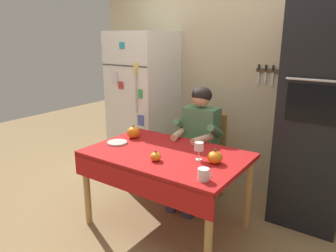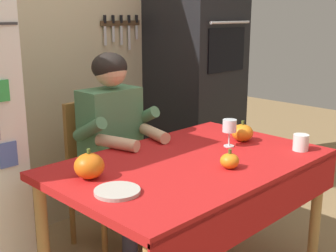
% 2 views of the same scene
% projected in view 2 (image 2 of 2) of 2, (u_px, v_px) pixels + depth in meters
% --- Properties ---
extents(back_wall_assembly, '(3.70, 0.13, 2.60)m').
position_uv_depth(back_wall_assembly, '(60.00, 38.00, 3.00)').
color(back_wall_assembly, '#BCAD89').
rests_on(back_wall_assembly, ground).
extents(wall_oven, '(0.60, 0.64, 2.10)m').
position_uv_depth(wall_oven, '(196.00, 67.00, 3.51)').
color(wall_oven, black).
rests_on(wall_oven, ground).
extents(dining_table, '(1.40, 0.90, 0.74)m').
position_uv_depth(dining_table, '(194.00, 176.00, 2.25)').
color(dining_table, tan).
rests_on(dining_table, ground).
extents(chair_behind_person, '(0.40, 0.40, 0.93)m').
position_uv_depth(chair_behind_person, '(100.00, 167.00, 2.83)').
color(chair_behind_person, '#9E6B33').
rests_on(chair_behind_person, ground).
extents(seated_person, '(0.47, 0.55, 1.25)m').
position_uv_depth(seated_person, '(118.00, 138.00, 2.64)').
color(seated_person, '#38384C').
rests_on(seated_person, ground).
extents(coffee_mug, '(0.11, 0.08, 0.09)m').
position_uv_depth(coffee_mug, '(301.00, 142.00, 2.40)').
color(coffee_mug, white).
rests_on(coffee_mug, dining_table).
extents(wine_glass, '(0.08, 0.08, 0.15)m').
position_uv_depth(wine_glass, '(229.00, 127.00, 2.45)').
color(wine_glass, white).
rests_on(wine_glass, dining_table).
extents(pumpkin_large, '(0.09, 0.09, 0.10)m').
position_uv_depth(pumpkin_large, '(230.00, 161.00, 2.12)').
color(pumpkin_large, orange).
rests_on(pumpkin_large, dining_table).
extents(pumpkin_medium, '(0.14, 0.14, 0.14)m').
position_uv_depth(pumpkin_medium, '(89.00, 166.00, 1.99)').
color(pumpkin_medium, orange).
rests_on(pumpkin_medium, dining_table).
extents(pumpkin_small, '(0.13, 0.13, 0.12)m').
position_uv_depth(pumpkin_small, '(242.00, 133.00, 2.57)').
color(pumpkin_small, orange).
rests_on(pumpkin_small, dining_table).
extents(serving_tray, '(0.19, 0.19, 0.02)m').
position_uv_depth(serving_tray, '(117.00, 191.00, 1.83)').
color(serving_tray, '#B7B2A8').
rests_on(serving_tray, dining_table).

